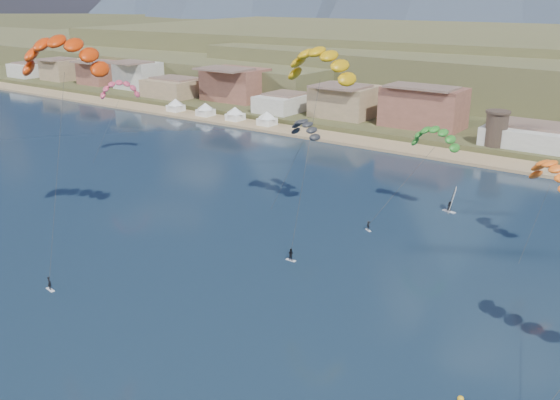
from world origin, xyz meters
name	(u,v)px	position (x,y,z in m)	size (l,w,h in m)	color
ground	(101,371)	(0.00, 0.00, 0.00)	(2400.00, 2400.00, 0.00)	black
beach	(462,157)	(0.00, 106.00, 0.25)	(2200.00, 12.00, 0.90)	tan
town	(350,99)	(-40.00, 122.00, 8.00)	(400.00, 24.00, 12.00)	silver
watchtower	(496,128)	(5.00, 114.00, 6.37)	(5.82, 5.82, 8.60)	#47382D
beach_tents	(219,108)	(-76.25, 106.00, 3.71)	(43.40, 6.40, 5.00)	white
kitesurfer_red	(62,49)	(-30.56, 21.05, 29.70)	(18.27, 19.16, 34.38)	silver
kitesurfer_yellow	(320,60)	(-3.53, 47.44, 27.61)	(12.78, 16.53, 31.45)	silver
kitesurfer_green	(435,135)	(8.95, 64.57, 14.44)	(10.32, 15.72, 19.14)	silver
distant_kite_pink	(119,86)	(-64.40, 58.67, 17.05)	(8.72, 9.40, 20.01)	#262626
distant_kite_dark	(305,125)	(-12.96, 57.79, 14.52)	(8.14, 6.81, 17.24)	#262626
distant_kite_orange	(553,169)	(29.14, 59.97, 12.85)	(8.91, 8.47, 16.07)	#262626
windsurfer	(451,204)	(11.61, 68.13, 1.42)	(2.62, 2.89, 4.48)	silver
buoy	(461,399)	(32.15, 17.43, 0.11)	(0.65, 0.65, 0.65)	gold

